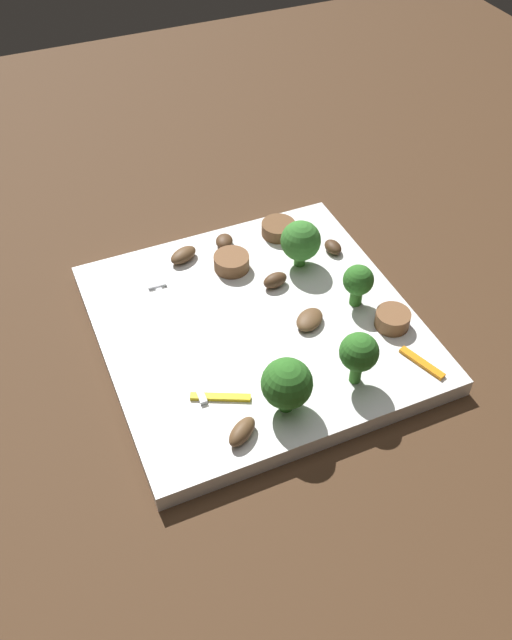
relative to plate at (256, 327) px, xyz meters
name	(u,v)px	position (x,y,z in m)	size (l,w,h in m)	color
ground_plane	(256,333)	(0.00, 0.00, -0.01)	(1.40, 1.40, 0.00)	#422B19
plate	(256,327)	(0.00, 0.00, 0.00)	(0.28, 0.28, 0.02)	white
fork	(169,315)	(0.04, 0.07, 0.01)	(0.18, 0.02, 0.00)	silver
broccoli_floret_0	(301,241)	(0.06, -0.07, 0.04)	(0.04, 0.04, 0.05)	#408630
broccoli_floret_1	(287,384)	(-0.10, 0.02, 0.04)	(0.04, 0.04, 0.05)	#347525
broccoli_floret_2	(358,282)	(-0.02, -0.09, 0.04)	(0.03, 0.03, 0.04)	#347525
broccoli_floret_3	(359,353)	(-0.10, -0.05, 0.04)	(0.03, 0.03, 0.05)	#347525
sausage_slice_0	(232,262)	(0.08, -0.01, 0.02)	(0.03, 0.03, 0.01)	brown
sausage_slice_1	(278,229)	(0.11, -0.07, 0.02)	(0.04, 0.04, 0.01)	brown
sausage_slice_2	(393,319)	(-0.05, -0.11, 0.02)	(0.03, 0.03, 0.02)	brown
mushroom_0	(333,247)	(0.06, -0.11, 0.01)	(0.02, 0.02, 0.01)	#422B19
mushroom_1	(275,280)	(0.04, -0.04, 0.02)	(0.02, 0.01, 0.01)	#4C331E
mushroom_2	(310,319)	(-0.02, -0.04, 0.01)	(0.03, 0.02, 0.01)	brown
mushroom_3	(224,241)	(0.11, -0.01, 0.01)	(0.02, 0.02, 0.01)	#4C331E
mushroom_4	(183,255)	(0.11, 0.03, 0.01)	(0.03, 0.02, 0.01)	brown
mushroom_5	(242,432)	(-0.11, 0.06, 0.02)	(0.03, 0.01, 0.01)	brown
pepper_strip_0	(422,363)	(-0.11, -0.11, 0.01)	(0.04, 0.01, 0.00)	orange
pepper_strip_1	(220,397)	(-0.07, 0.06, 0.01)	(0.05, 0.01, 0.00)	yellow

